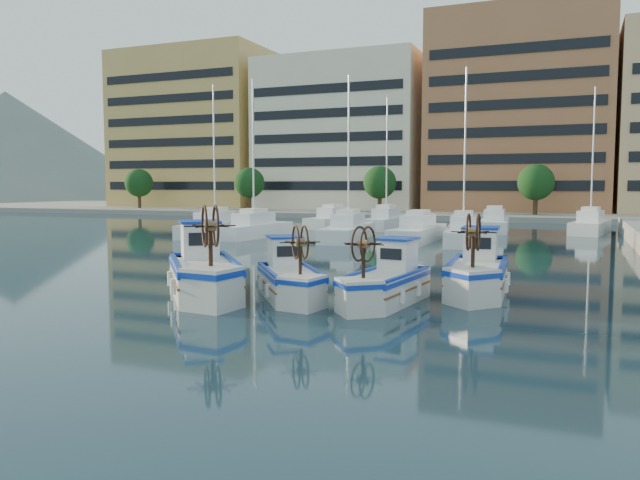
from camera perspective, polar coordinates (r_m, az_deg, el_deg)
The scene contains 8 objects.
ground at distance 21.62m, azimuth -0.33°, elevation -5.18°, with size 300.00×300.00×0.00m, color #1A3545.
waterfront at distance 84.99m, azimuth 23.30°, elevation 9.51°, with size 180.00×40.00×25.60m.
hill_west at distance 196.94m, azimuth -26.51°, elevation 3.36°, with size 180.00×180.00×60.00m, color slate.
yacht_marina at distance 48.44m, azimuth 8.64°, elevation 1.05°, with size 39.00×22.44×11.50m.
fishing_boat_a at distance 22.03m, azimuth -10.59°, elevation -2.73°, with size 4.74×5.17×3.23m.
fishing_boat_b at distance 21.26m, azimuth -2.81°, elevation -3.40°, with size 3.71×4.20×2.60m.
fishing_boat_c at distance 20.39m, azimuth 6.09°, elevation -3.76°, with size 2.14×4.30×2.63m.
fishing_boat_d at distance 22.74m, azimuth 14.21°, elevation -2.77°, with size 2.19×4.77×2.93m.
Camera 1 is at (8.21, -19.63, 3.82)m, focal length 35.00 mm.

